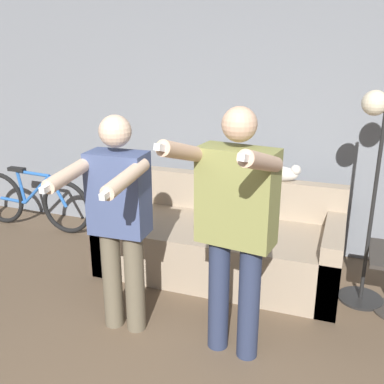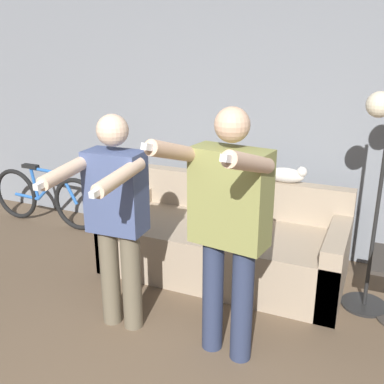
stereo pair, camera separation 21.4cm
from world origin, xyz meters
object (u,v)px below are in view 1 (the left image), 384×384
object	(u,v)px
person_left	(118,214)
person_right	(235,219)
bicycle	(33,201)
floor_lamp	(384,136)
couch	(221,243)
cat	(280,173)

from	to	relation	value
person_left	person_right	world-z (taller)	person_right
person_left	bicycle	size ratio (longest dim) A/B	1.06
floor_lamp	bicycle	world-z (taller)	floor_lamp
floor_lamp	bicycle	size ratio (longest dim) A/B	1.27
couch	person_right	size ratio (longest dim) A/B	1.26
cat	person_right	bearing A→B (deg)	-92.06
couch	bicycle	bearing A→B (deg)	173.40
cat	floor_lamp	distance (m)	1.02
person_left	cat	world-z (taller)	person_left
person_left	floor_lamp	xyz separation A→B (m)	(1.65, 0.99, 0.46)
person_right	bicycle	world-z (taller)	person_right
person_left	person_right	xyz separation A→B (m)	(0.81, 0.00, 0.08)
person_right	floor_lamp	world-z (taller)	floor_lamp
person_right	bicycle	size ratio (longest dim) A/B	1.12
bicycle	cat	bearing A→B (deg)	2.08
cat	person_left	bearing A→B (deg)	-121.06
couch	person_left	world-z (taller)	person_left
couch	floor_lamp	bearing A→B (deg)	-3.85
couch	floor_lamp	xyz separation A→B (m)	(1.23, -0.08, 1.08)
couch	floor_lamp	size ratio (longest dim) A/B	1.11
floor_lamp	bicycle	distance (m)	3.65
couch	floor_lamp	distance (m)	1.64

